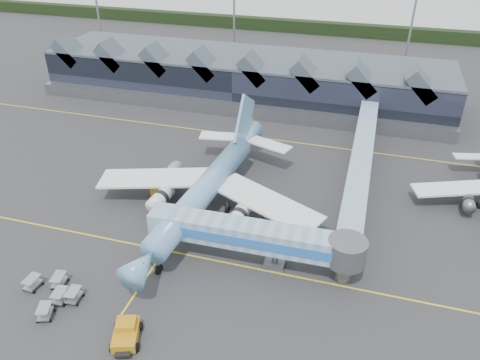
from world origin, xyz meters
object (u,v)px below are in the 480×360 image
(main_airliner, at_px, (208,186))
(fuel_truck, at_px, (168,179))
(jet_bridge, at_px, (267,239))
(pushback_tug, at_px, (126,333))

(main_airliner, relative_size, fuel_truck, 4.65)
(jet_bridge, bearing_deg, pushback_tug, -127.25)
(main_airliner, distance_m, pushback_tug, 25.60)
(jet_bridge, relative_size, pushback_tug, 5.39)
(fuel_truck, height_order, pushback_tug, fuel_truck)
(jet_bridge, bearing_deg, fuel_truck, 143.96)
(main_airliner, xyz_separation_m, fuel_truck, (-8.16, 3.52, -2.20))
(jet_bridge, distance_m, fuel_truck, 23.70)
(main_airliner, bearing_deg, fuel_truck, 161.23)
(fuel_truck, relative_size, pushback_tug, 1.75)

